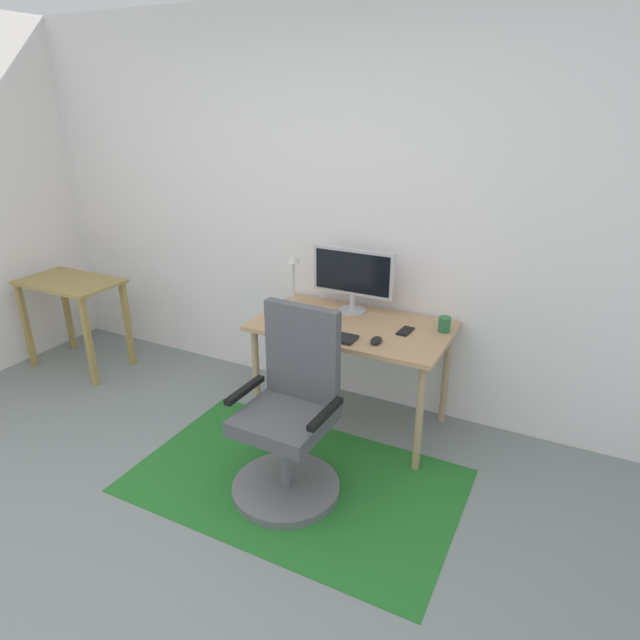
{
  "coord_description": "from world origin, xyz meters",
  "views": [
    {
      "loc": [
        1.47,
        -1.09,
        2.01
      ],
      "look_at": [
        0.13,
        1.54,
        0.81
      ],
      "focal_mm": 30.49,
      "sensor_mm": 36.0,
      "label": 1
    }
  ],
  "objects_px": {
    "monitor": "(353,275)",
    "keyboard": "(322,334)",
    "desk_lamp": "(294,276)",
    "office_chair": "(290,427)",
    "cell_phone": "(405,331)",
    "side_table": "(72,297)",
    "coffee_cup": "(444,324)",
    "desk": "(352,335)",
    "computer_mouse": "(376,340)"
  },
  "relations": [
    {
      "from": "keyboard",
      "to": "desk_lamp",
      "type": "relative_size",
      "value": 1.1
    },
    {
      "from": "keyboard",
      "to": "coffee_cup",
      "type": "bearing_deg",
      "value": 31.49
    },
    {
      "from": "office_chair",
      "to": "computer_mouse",
      "type": "bearing_deg",
      "value": 66.43
    },
    {
      "from": "desk",
      "to": "office_chair",
      "type": "bearing_deg",
      "value": -91.94
    },
    {
      "from": "cell_phone",
      "to": "office_chair",
      "type": "distance_m",
      "value": 0.92
    },
    {
      "from": "cell_phone",
      "to": "keyboard",
      "type": "bearing_deg",
      "value": -143.17
    },
    {
      "from": "coffee_cup",
      "to": "cell_phone",
      "type": "height_order",
      "value": "coffee_cup"
    },
    {
      "from": "cell_phone",
      "to": "desk_lamp",
      "type": "xyz_separation_m",
      "value": [
        -0.77,
        0.0,
        0.24
      ]
    },
    {
      "from": "cell_phone",
      "to": "monitor",
      "type": "bearing_deg",
      "value": 162.38
    },
    {
      "from": "desk",
      "to": "cell_phone",
      "type": "distance_m",
      "value": 0.35
    },
    {
      "from": "office_chair",
      "to": "cell_phone",
      "type": "bearing_deg",
      "value": 67.09
    },
    {
      "from": "desk_lamp",
      "to": "office_chair",
      "type": "height_order",
      "value": "desk_lamp"
    },
    {
      "from": "desk",
      "to": "keyboard",
      "type": "bearing_deg",
      "value": -111.14
    },
    {
      "from": "cell_phone",
      "to": "desk_lamp",
      "type": "relative_size",
      "value": 0.36
    },
    {
      "from": "side_table",
      "to": "computer_mouse",
      "type": "bearing_deg",
      "value": 0.49
    },
    {
      "from": "keyboard",
      "to": "desk_lamp",
      "type": "height_order",
      "value": "desk_lamp"
    },
    {
      "from": "desk",
      "to": "desk_lamp",
      "type": "bearing_deg",
      "value": 175.31
    },
    {
      "from": "office_chair",
      "to": "side_table",
      "type": "height_order",
      "value": "office_chair"
    },
    {
      "from": "desk",
      "to": "keyboard",
      "type": "distance_m",
      "value": 0.27
    },
    {
      "from": "monitor",
      "to": "side_table",
      "type": "relative_size",
      "value": 0.71
    },
    {
      "from": "side_table",
      "to": "keyboard",
      "type": "bearing_deg",
      "value": -0.56
    },
    {
      "from": "monitor",
      "to": "office_chair",
      "type": "xyz_separation_m",
      "value": [
        0.07,
        -0.96,
        -0.57
      ]
    },
    {
      "from": "office_chair",
      "to": "monitor",
      "type": "bearing_deg",
      "value": 95.67
    },
    {
      "from": "desk",
      "to": "side_table",
      "type": "distance_m",
      "value": 2.28
    },
    {
      "from": "desk",
      "to": "computer_mouse",
      "type": "height_order",
      "value": "computer_mouse"
    },
    {
      "from": "desk",
      "to": "monitor",
      "type": "bearing_deg",
      "value": 114.23
    },
    {
      "from": "keyboard",
      "to": "monitor",
      "type": "bearing_deg",
      "value": 89.74
    },
    {
      "from": "coffee_cup",
      "to": "cell_phone",
      "type": "distance_m",
      "value": 0.24
    },
    {
      "from": "cell_phone",
      "to": "side_table",
      "type": "bearing_deg",
      "value": -170.27
    },
    {
      "from": "keyboard",
      "to": "cell_phone",
      "type": "height_order",
      "value": "keyboard"
    },
    {
      "from": "keyboard",
      "to": "computer_mouse",
      "type": "bearing_deg",
      "value": 7.38
    },
    {
      "from": "monitor",
      "to": "side_table",
      "type": "distance_m",
      "value": 2.25
    },
    {
      "from": "desk",
      "to": "cell_phone",
      "type": "bearing_deg",
      "value": 5.57
    },
    {
      "from": "coffee_cup",
      "to": "office_chair",
      "type": "height_order",
      "value": "office_chair"
    },
    {
      "from": "keyboard",
      "to": "side_table",
      "type": "relative_size",
      "value": 0.56
    },
    {
      "from": "cell_phone",
      "to": "office_chair",
      "type": "bearing_deg",
      "value": -110.44
    },
    {
      "from": "keyboard",
      "to": "cell_phone",
      "type": "distance_m",
      "value": 0.51
    },
    {
      "from": "desk",
      "to": "cell_phone",
      "type": "xyz_separation_m",
      "value": [
        0.33,
        0.03,
        0.08
      ]
    },
    {
      "from": "coffee_cup",
      "to": "cell_phone",
      "type": "bearing_deg",
      "value": -151.03
    },
    {
      "from": "monitor",
      "to": "cell_phone",
      "type": "height_order",
      "value": "monitor"
    },
    {
      "from": "keyboard",
      "to": "cell_phone",
      "type": "xyz_separation_m",
      "value": [
        0.43,
        0.27,
        -0.0
      ]
    },
    {
      "from": "keyboard",
      "to": "cell_phone",
      "type": "bearing_deg",
      "value": 32.64
    },
    {
      "from": "desk",
      "to": "desk_lamp",
      "type": "relative_size",
      "value": 3.09
    },
    {
      "from": "monitor",
      "to": "coffee_cup",
      "type": "relative_size",
      "value": 6.0
    },
    {
      "from": "computer_mouse",
      "to": "keyboard",
      "type": "bearing_deg",
      "value": -172.62
    },
    {
      "from": "monitor",
      "to": "keyboard",
      "type": "distance_m",
      "value": 0.51
    },
    {
      "from": "computer_mouse",
      "to": "cell_phone",
      "type": "relative_size",
      "value": 0.74
    },
    {
      "from": "monitor",
      "to": "keyboard",
      "type": "height_order",
      "value": "monitor"
    },
    {
      "from": "monitor",
      "to": "desk_lamp",
      "type": "distance_m",
      "value": 0.38
    },
    {
      "from": "computer_mouse",
      "to": "coffee_cup",
      "type": "distance_m",
      "value": 0.46
    }
  ]
}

